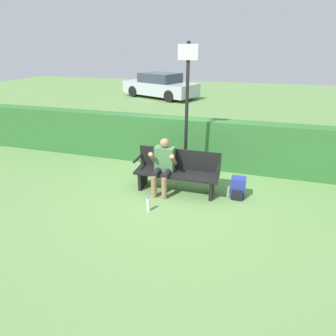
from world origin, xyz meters
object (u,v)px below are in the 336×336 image
at_px(person_seated, 163,164).
at_px(parked_car, 160,86).
at_px(signpost, 187,108).
at_px(water_bottle, 148,205).
at_px(backpack, 238,188).
at_px(park_bench, 177,171).

bearing_deg(person_seated, parked_car, 107.80).
height_order(signpost, parked_car, signpost).
bearing_deg(water_bottle, person_seated, 86.76).
bearing_deg(parked_car, water_bottle, -50.85).
distance_m(backpack, water_bottle, 1.83).
bearing_deg(signpost, backpack, -21.98).
bearing_deg(parked_car, signpost, -46.90).
height_order(backpack, parked_car, parked_car).
bearing_deg(park_bench, signpost, 83.95).
height_order(person_seated, signpost, signpost).
bearing_deg(backpack, water_bottle, -148.37).
xyz_separation_m(person_seated, backpack, (1.51, 0.15, -0.42)).
relative_size(person_seated, parked_car, 0.23).
height_order(water_bottle, parked_car, parked_car).
bearing_deg(signpost, parked_car, 110.38).
distance_m(person_seated, water_bottle, 0.95).
xyz_separation_m(park_bench, water_bottle, (-0.31, -0.93, -0.31)).
relative_size(person_seated, water_bottle, 4.19).
bearing_deg(signpost, park_bench, -96.05).
xyz_separation_m(backpack, parked_car, (-5.03, 10.81, 0.47)).
bearing_deg(park_bench, backpack, 1.51).
relative_size(water_bottle, parked_car, 0.05).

